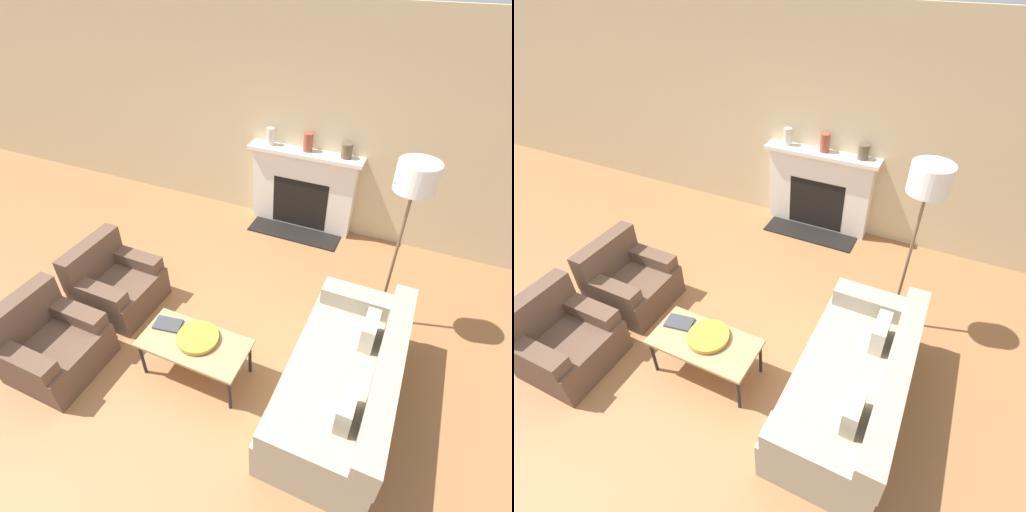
# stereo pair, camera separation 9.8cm
# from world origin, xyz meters

# --- Properties ---
(ground_plane) EXTENTS (18.00, 18.00, 0.00)m
(ground_plane) POSITION_xyz_m (0.00, 0.00, 0.00)
(ground_plane) COLOR #99663D
(wall_back) EXTENTS (18.00, 0.06, 2.90)m
(wall_back) POSITION_xyz_m (0.00, 3.00, 1.45)
(wall_back) COLOR #C6B289
(wall_back) RESTS_ON ground_plane
(fireplace) EXTENTS (1.58, 0.59, 1.17)m
(fireplace) POSITION_xyz_m (0.12, 2.86, 0.57)
(fireplace) COLOR silver
(fireplace) RESTS_ON ground_plane
(couch) EXTENTS (0.91, 1.86, 0.79)m
(couch) POSITION_xyz_m (1.44, 0.19, 0.31)
(couch) COLOR #9E937F
(couch) RESTS_ON ground_plane
(armchair_near) EXTENTS (0.79, 0.80, 0.80)m
(armchair_near) POSITION_xyz_m (-1.26, -0.54, 0.29)
(armchair_near) COLOR brown
(armchair_near) RESTS_ON ground_plane
(armchair_far) EXTENTS (0.79, 0.80, 0.80)m
(armchair_far) POSITION_xyz_m (-1.26, 0.41, 0.29)
(armchair_far) COLOR brown
(armchair_far) RESTS_ON ground_plane
(coffee_table) EXTENTS (1.02, 0.51, 0.45)m
(coffee_table) POSITION_xyz_m (0.07, -0.05, 0.41)
(coffee_table) COLOR tan
(coffee_table) RESTS_ON ground_plane
(bowl) EXTENTS (0.39, 0.39, 0.05)m
(bowl) POSITION_xyz_m (0.09, -0.01, 0.48)
(bowl) COLOR #BC8E2D
(bowl) RESTS_ON coffee_table
(book) EXTENTS (0.29, 0.21, 0.02)m
(book) POSITION_xyz_m (-0.27, 0.03, 0.46)
(book) COLOR #38383D
(book) RESTS_ON coffee_table
(floor_lamp) EXTENTS (0.38, 0.38, 1.92)m
(floor_lamp) POSITION_xyz_m (1.57, 1.39, 1.56)
(floor_lamp) COLOR brown
(floor_lamp) RESTS_ON ground_plane
(mantel_vase_left) EXTENTS (0.11, 0.11, 0.23)m
(mantel_vase_left) POSITION_xyz_m (-0.39, 2.87, 1.29)
(mantel_vase_left) COLOR beige
(mantel_vase_left) RESTS_ON fireplace
(mantel_vase_center_left) EXTENTS (0.13, 0.13, 0.24)m
(mantel_vase_center_left) POSITION_xyz_m (0.14, 2.87, 1.29)
(mantel_vase_center_left) COLOR brown
(mantel_vase_center_left) RESTS_ON fireplace
(mantel_vase_center_right) EXTENTS (0.14, 0.14, 0.19)m
(mantel_vase_center_right) POSITION_xyz_m (0.66, 2.87, 1.27)
(mantel_vase_center_right) COLOR brown
(mantel_vase_center_right) RESTS_ON fireplace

